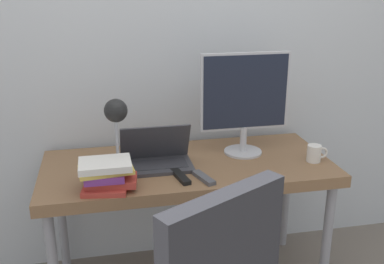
{
  "coord_description": "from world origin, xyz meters",
  "views": [
    {
      "loc": [
        -0.42,
        -1.79,
        1.66
      ],
      "look_at": [
        0.02,
        0.3,
        0.93
      ],
      "focal_mm": 42.0,
      "sensor_mm": 36.0,
      "label": 1
    }
  ],
  "objects_px": {
    "laptop": "(156,158)",
    "desk_lamp": "(116,123)",
    "monitor": "(245,98)",
    "book_stack": "(106,175)",
    "mug": "(315,153)"
  },
  "relations": [
    {
      "from": "laptop",
      "to": "desk_lamp",
      "type": "bearing_deg",
      "value": -159.95
    },
    {
      "from": "monitor",
      "to": "desk_lamp",
      "type": "height_order",
      "value": "monitor"
    },
    {
      "from": "laptop",
      "to": "desk_lamp",
      "type": "xyz_separation_m",
      "value": [
        -0.19,
        -0.07,
        0.22
      ]
    },
    {
      "from": "book_stack",
      "to": "mug",
      "type": "bearing_deg",
      "value": 5.96
    },
    {
      "from": "desk_lamp",
      "to": "mug",
      "type": "distance_m",
      "value": 1.04
    },
    {
      "from": "desk_lamp",
      "to": "monitor",
      "type": "bearing_deg",
      "value": 13.39
    },
    {
      "from": "book_stack",
      "to": "mug",
      "type": "xyz_separation_m",
      "value": [
        1.07,
        0.11,
        -0.02
      ]
    },
    {
      "from": "desk_lamp",
      "to": "book_stack",
      "type": "xyz_separation_m",
      "value": [
        -0.06,
        -0.15,
        -0.2
      ]
    },
    {
      "from": "book_stack",
      "to": "monitor",
      "type": "bearing_deg",
      "value": 22.51
    },
    {
      "from": "desk_lamp",
      "to": "book_stack",
      "type": "relative_size",
      "value": 1.46
    },
    {
      "from": "laptop",
      "to": "book_stack",
      "type": "distance_m",
      "value": 0.34
    },
    {
      "from": "laptop",
      "to": "mug",
      "type": "bearing_deg",
      "value": -7.29
    },
    {
      "from": "desk_lamp",
      "to": "mug",
      "type": "relative_size",
      "value": 3.43
    },
    {
      "from": "mug",
      "to": "desk_lamp",
      "type": "bearing_deg",
      "value": 178.08
    },
    {
      "from": "laptop",
      "to": "monitor",
      "type": "bearing_deg",
      "value": 10.64
    }
  ]
}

